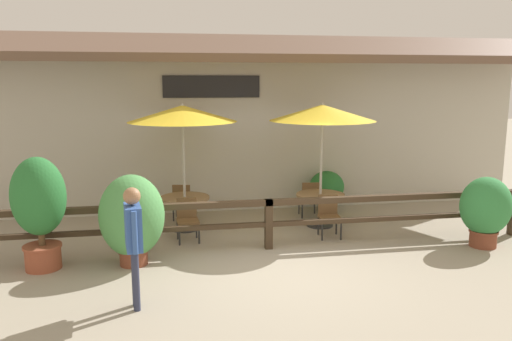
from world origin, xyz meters
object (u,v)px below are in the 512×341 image
object	(u,v)px
chair_middle_streetside	(329,214)
potted_plant_small_flowering	(485,209)
dining_table_near	(185,203)
chair_near_wallside	(182,200)
chair_near_streetside	(187,218)
potted_plant_broad_leaf	(132,218)
potted_plant_corner_fern	(327,188)
chair_middle_wallside	(309,197)
dining_table_middle	(320,200)
pedestrian	(133,232)
patio_umbrella_middle	(322,113)
potted_plant_entrance_palm	(39,205)
patio_umbrella_near	(182,114)

from	to	relation	value
chair_middle_streetside	potted_plant_small_flowering	bearing A→B (deg)	-17.23
dining_table_near	chair_near_wallside	xyz separation A→B (m)	(-0.03, 0.78, -0.11)
chair_near_streetside	potted_plant_broad_leaf	size ratio (longest dim) A/B	0.53
potted_plant_corner_fern	chair_middle_wallside	bearing A→B (deg)	-140.97
potted_plant_corner_fern	chair_middle_streetside	bearing A→B (deg)	-106.36
dining_table_middle	chair_near_streetside	bearing A→B (deg)	-169.30
chair_near_wallside	chair_near_streetside	bearing A→B (deg)	103.24
chair_near_wallside	dining_table_middle	size ratio (longest dim) A/B	0.80
potted_plant_small_flowering	pedestrian	bearing A→B (deg)	-166.19
patio_umbrella_middle	potted_plant_entrance_palm	bearing A→B (deg)	-162.87
patio_umbrella_near	chair_middle_wallside	xyz separation A→B (m)	(2.89, 0.53, -2.00)
dining_table_middle	potted_plant_entrance_palm	bearing A→B (deg)	-162.87
chair_middle_streetside	potted_plant_broad_leaf	size ratio (longest dim) A/B	0.53
patio_umbrella_near	chair_near_wallside	size ratio (longest dim) A/B	3.20
potted_plant_small_flowering	potted_plant_broad_leaf	bearing A→B (deg)	178.57
patio_umbrella_middle	potted_plant_small_flowering	distance (m)	3.69
chair_middle_wallside	potted_plant_small_flowering	bearing A→B (deg)	139.24
patio_umbrella_middle	dining_table_middle	world-z (taller)	patio_umbrella_middle
chair_middle_wallside	chair_near_wallside	bearing A→B (deg)	-1.41
chair_near_wallside	patio_umbrella_middle	size ratio (longest dim) A/B	0.31
dining_table_near	potted_plant_broad_leaf	size ratio (longest dim) A/B	0.66
chair_near_wallside	pedestrian	size ratio (longest dim) A/B	0.49
dining_table_near	chair_middle_streetside	world-z (taller)	chair_middle_streetside
chair_middle_streetside	pedestrian	world-z (taller)	pedestrian
potted_plant_entrance_palm	potted_plant_broad_leaf	bearing A→B (deg)	-2.07
chair_middle_wallside	potted_plant_corner_fern	size ratio (longest dim) A/B	0.85
chair_near_wallside	potted_plant_corner_fern	distance (m)	3.49
potted_plant_small_flowering	potted_plant_corner_fern	distance (m)	3.76
chair_middle_wallside	potted_plant_small_flowering	distance (m)	3.78
patio_umbrella_near	chair_near_streetside	bearing A→B (deg)	-88.07
chair_near_wallside	potted_plant_broad_leaf	xyz separation A→B (m)	(-0.91, -2.71, 0.37)
patio_umbrella_middle	chair_middle_streetside	size ratio (longest dim) A/B	3.20
chair_middle_streetside	potted_plant_small_flowering	size ratio (longest dim) A/B	0.62
patio_umbrella_near	potted_plant_broad_leaf	size ratio (longest dim) A/B	1.69
chair_near_streetside	pedestrian	bearing A→B (deg)	-110.19
chair_middle_streetside	chair_near_streetside	bearing A→B (deg)	-179.34
dining_table_middle	chair_near_wallside	bearing A→B (deg)	161.19
dining_table_near	chair_near_wallside	size ratio (longest dim) A/B	1.25
dining_table_near	chair_near_wallside	distance (m)	0.78
chair_near_wallside	chair_middle_streetside	size ratio (longest dim) A/B	1.00
chair_near_wallside	potted_plant_corner_fern	xyz separation A→B (m)	(3.48, 0.21, 0.10)
dining_table_near	pedestrian	world-z (taller)	pedestrian
chair_middle_streetside	potted_plant_broad_leaf	distance (m)	3.95
patio_umbrella_middle	chair_near_wallside	bearing A→B (deg)	161.19
dining_table_near	patio_umbrella_middle	world-z (taller)	patio_umbrella_middle
pedestrian	dining_table_middle	bearing A→B (deg)	-55.04
potted_plant_small_flowering	dining_table_near	bearing A→B (deg)	159.46
patio_umbrella_near	potted_plant_corner_fern	bearing A→B (deg)	15.95
chair_near_wallside	dining_table_middle	distance (m)	3.12
chair_near_wallside	potted_plant_entrance_palm	distance (m)	3.64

